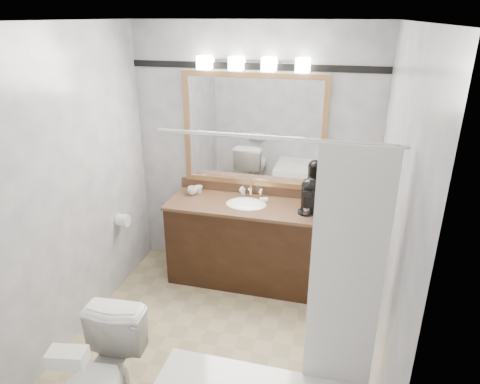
# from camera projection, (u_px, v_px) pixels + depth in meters

# --- Properties ---
(room) EXTENTS (2.42, 2.62, 2.52)m
(room) POSITION_uv_depth(u_px,v_px,m) (213.00, 209.00, 3.06)
(room) COLOR tan
(room) RESTS_ON ground
(vanity) EXTENTS (1.53, 0.58, 0.97)m
(vanity) POSITION_uv_depth(u_px,v_px,m) (246.00, 241.00, 4.28)
(vanity) COLOR black
(vanity) RESTS_ON ground
(mirror) EXTENTS (1.40, 0.04, 1.10)m
(mirror) POSITION_uv_depth(u_px,v_px,m) (253.00, 131.00, 4.11)
(mirror) COLOR #AC7F4D
(mirror) RESTS_ON room
(vanity_light_bar) EXTENTS (1.02, 0.14, 0.12)m
(vanity_light_bar) POSITION_uv_depth(u_px,v_px,m) (253.00, 63.00, 3.82)
(vanity_light_bar) COLOR silver
(vanity_light_bar) RESTS_ON room
(accent_stripe) EXTENTS (2.40, 0.01, 0.06)m
(accent_stripe) POSITION_uv_depth(u_px,v_px,m) (254.00, 66.00, 3.89)
(accent_stripe) COLOR black
(accent_stripe) RESTS_ON room
(tp_roll) EXTENTS (0.11, 0.12, 0.12)m
(tp_roll) POSITION_uv_depth(u_px,v_px,m) (123.00, 220.00, 4.12)
(tp_roll) COLOR white
(tp_roll) RESTS_ON room
(toilet) EXTENTS (0.47, 0.77, 0.76)m
(toilet) POSITION_uv_depth(u_px,v_px,m) (99.00, 384.00, 2.69)
(toilet) COLOR white
(toilet) RESTS_ON ground
(tissue_box) EXTENTS (0.23, 0.15, 0.09)m
(tissue_box) POSITION_uv_depth(u_px,v_px,m) (67.00, 357.00, 2.34)
(tissue_box) COLOR white
(tissue_box) RESTS_ON toilet
(coffee_maker) EXTENTS (0.17, 0.21, 0.32)m
(coffee_maker) POSITION_uv_depth(u_px,v_px,m) (309.00, 195.00, 3.90)
(coffee_maker) COLOR black
(coffee_maker) RESTS_ON vanity
(cup_left) EXTENTS (0.12, 0.12, 0.08)m
(cup_left) POSITION_uv_depth(u_px,v_px,m) (193.00, 191.00, 4.32)
(cup_left) COLOR white
(cup_left) RESTS_ON vanity
(cup_right) EXTENTS (0.11, 0.11, 0.08)m
(cup_right) POSITION_uv_depth(u_px,v_px,m) (199.00, 190.00, 4.35)
(cup_right) COLOR white
(cup_right) RESTS_ON vanity
(soap_bottle_a) EXTENTS (0.04, 0.05, 0.09)m
(soap_bottle_a) POSITION_uv_depth(u_px,v_px,m) (243.00, 190.00, 4.32)
(soap_bottle_a) COLOR white
(soap_bottle_a) RESTS_ON vanity
(soap_bar) EXTENTS (0.09, 0.07, 0.02)m
(soap_bar) POSITION_uv_depth(u_px,v_px,m) (264.00, 199.00, 4.18)
(soap_bar) COLOR beige
(soap_bar) RESTS_ON vanity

